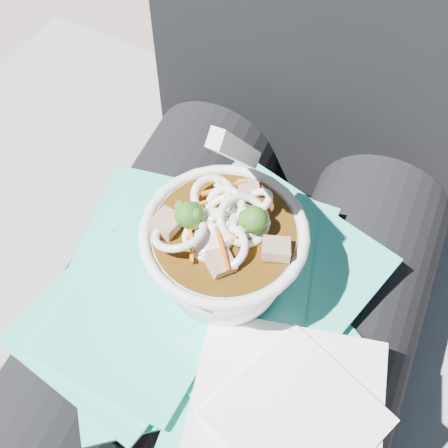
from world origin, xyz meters
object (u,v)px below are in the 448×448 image
at_px(lap, 220,348).
at_px(udon_bowl, 224,248).
at_px(person_body, 255,256).
at_px(plastic_bag, 202,300).
at_px(stone_ledge, 260,337).

xyz_separation_m(lap, udon_bowl, (-0.01, 0.03, 0.14)).
xyz_separation_m(person_body, plastic_bag, (-0.02, -0.09, 0.05)).
xyz_separation_m(person_body, udon_bowl, (-0.01, -0.07, 0.11)).
height_order(stone_ledge, udon_bowl, udon_bowl).
relative_size(person_body, plastic_bag, 2.92).
bearing_deg(lap, stone_ledge, 90.00).
relative_size(lap, udon_bowl, 2.61).
xyz_separation_m(stone_ledge, udon_bowl, (-0.01, -0.12, 0.43)).
relative_size(lap, plastic_bag, 1.44).
bearing_deg(stone_ledge, udon_bowl, -93.19).
height_order(person_body, plastic_bag, person_body).
height_order(stone_ledge, plastic_bag, plastic_bag).
xyz_separation_m(lap, person_body, (0.00, 0.09, 0.03)).
distance_m(lap, udon_bowl, 0.14).
xyz_separation_m(stone_ledge, person_body, (0.00, -0.06, 0.32)).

